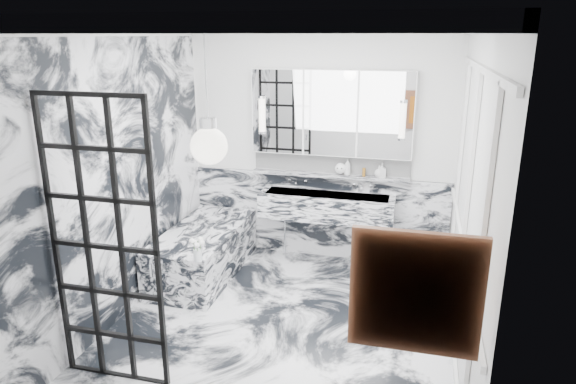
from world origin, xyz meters
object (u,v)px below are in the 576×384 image
(mirror_cabinet, at_px, (331,113))
(crittall_door, at_px, (104,247))
(bathtub, at_px, (204,252))
(trough_sink, at_px, (327,206))

(mirror_cabinet, bearing_deg, crittall_door, -114.26)
(crittall_door, distance_m, mirror_cabinet, 3.12)
(mirror_cabinet, height_order, bathtub, mirror_cabinet)
(mirror_cabinet, bearing_deg, bathtub, -147.94)
(crittall_door, bearing_deg, mirror_cabinet, 65.61)
(crittall_door, height_order, mirror_cabinet, mirror_cabinet)
(crittall_door, height_order, bathtub, crittall_door)
(trough_sink, xyz_separation_m, bathtub, (-1.33, -0.66, -0.45))
(crittall_door, relative_size, trough_sink, 1.44)
(crittall_door, xyz_separation_m, mirror_cabinet, (1.25, 2.77, 0.67))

